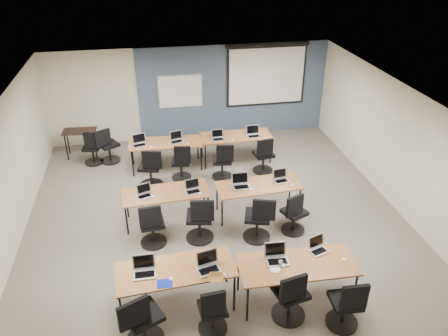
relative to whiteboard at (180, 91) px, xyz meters
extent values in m
cube|color=#6B6354|center=(0.30, -4.43, -1.45)|extent=(8.00, 9.00, 0.02)
cube|color=white|center=(0.30, -4.43, 1.25)|extent=(8.00, 9.00, 0.02)
cube|color=beige|center=(0.30, 0.07, -0.10)|extent=(8.00, 0.04, 2.70)
cube|color=beige|center=(-3.70, -4.43, -0.10)|extent=(0.04, 9.00, 2.70)
cube|color=beige|center=(4.30, -4.43, -0.10)|extent=(0.04, 9.00, 2.70)
cube|color=#3D5977|center=(1.55, 0.04, -0.10)|extent=(5.50, 0.04, 2.70)
cube|color=silver|center=(0.00, 0.00, 0.00)|extent=(1.28, 0.02, 0.98)
cube|color=white|center=(0.00, -0.01, 0.00)|extent=(1.20, 0.02, 0.90)
cube|color=black|center=(2.50, -0.02, 0.35)|extent=(2.32, 0.03, 1.82)
cube|color=white|center=(2.50, -0.03, 0.31)|extent=(2.20, 0.02, 1.62)
cylinder|color=black|center=(2.50, -0.03, 1.19)|extent=(2.40, 0.10, 0.10)
cube|color=#99532A|center=(-0.74, -6.51, -0.73)|extent=(1.91, 0.79, 0.03)
cylinder|color=black|center=(-1.64, -6.84, -1.10)|extent=(0.04, 0.04, 0.70)
cylinder|color=black|center=(0.15, -6.84, -1.10)|extent=(0.04, 0.04, 0.70)
cylinder|color=black|center=(-1.64, -6.17, -1.10)|extent=(0.04, 0.04, 0.70)
cylinder|color=black|center=(0.15, -6.17, -1.10)|extent=(0.04, 0.04, 0.70)
cube|color=olive|center=(1.21, -6.75, -0.73)|extent=(1.92, 0.80, 0.03)
cylinder|color=black|center=(0.31, -7.09, -1.10)|extent=(0.04, 0.04, 0.70)
cylinder|color=black|center=(2.11, -7.09, -1.10)|extent=(0.04, 0.04, 0.70)
cylinder|color=black|center=(0.31, -6.41, -1.10)|extent=(0.04, 0.04, 0.70)
cylinder|color=black|center=(2.11, -6.41, -1.10)|extent=(0.04, 0.04, 0.70)
cube|color=brown|center=(-0.74, -4.15, -0.73)|extent=(1.79, 0.75, 0.03)
cylinder|color=black|center=(-1.57, -4.46, -1.10)|extent=(0.04, 0.04, 0.70)
cylinder|color=black|center=(0.10, -4.46, -1.10)|extent=(0.04, 0.04, 0.70)
cylinder|color=black|center=(-1.57, -3.83, -1.10)|extent=(0.04, 0.04, 0.70)
cylinder|color=black|center=(0.10, -3.83, -1.10)|extent=(0.04, 0.04, 0.70)
cube|color=#9F6733|center=(1.21, -4.22, -0.73)|extent=(1.79, 0.75, 0.03)
cylinder|color=black|center=(0.37, -4.53, -1.10)|extent=(0.04, 0.04, 0.70)
cylinder|color=black|center=(2.05, -4.53, -1.10)|extent=(0.04, 0.04, 0.70)
cylinder|color=black|center=(0.37, -3.90, -1.10)|extent=(0.04, 0.04, 0.70)
cylinder|color=black|center=(2.05, -3.90, -1.10)|extent=(0.04, 0.04, 0.70)
cube|color=#996037|center=(-0.59, -1.75, -0.73)|extent=(1.85, 0.77, 0.03)
cylinder|color=black|center=(-1.45, -2.07, -1.10)|extent=(0.04, 0.04, 0.70)
cylinder|color=black|center=(0.28, -2.07, -1.10)|extent=(0.04, 0.04, 0.70)
cylinder|color=black|center=(-1.45, -1.42, -1.10)|extent=(0.04, 0.04, 0.70)
cylinder|color=black|center=(0.28, -1.42, -1.10)|extent=(0.04, 0.04, 0.70)
cube|color=#965C39|center=(1.27, -1.68, -0.73)|extent=(1.86, 0.78, 0.03)
cylinder|color=black|center=(0.40, -2.00, -1.10)|extent=(0.04, 0.04, 0.70)
cylinder|color=black|center=(2.14, -2.00, -1.10)|extent=(0.04, 0.04, 0.70)
cylinder|color=black|center=(0.40, -1.35, -1.10)|extent=(0.04, 0.04, 0.70)
cylinder|color=black|center=(2.14, -1.35, -1.10)|extent=(0.04, 0.04, 0.70)
cube|color=silver|center=(-1.24, -6.54, -0.71)|extent=(0.36, 0.26, 0.02)
cube|color=black|center=(-1.24, -6.56, -0.70)|extent=(0.30, 0.15, 0.00)
cube|color=silver|center=(-1.24, -6.40, -0.57)|extent=(0.36, 0.07, 0.25)
cube|color=black|center=(-1.24, -6.41, -0.57)|extent=(0.31, 0.05, 0.20)
ellipsoid|color=white|center=(-0.84, -6.72, -0.71)|extent=(0.07, 0.09, 0.03)
cylinder|color=black|center=(-1.30, -7.20, -1.19)|extent=(0.06, 0.06, 0.51)
cube|color=black|center=(-1.30, -7.20, -0.90)|extent=(0.51, 0.51, 0.08)
cube|color=black|center=(-1.40, -7.41, -0.62)|extent=(0.47, 0.06, 0.44)
cube|color=#B7B7C3|center=(-0.23, -6.63, -0.71)|extent=(0.36, 0.26, 0.02)
cube|color=black|center=(-0.23, -6.65, -0.70)|extent=(0.31, 0.15, 0.00)
cube|color=#B7B7C3|center=(-0.23, -6.49, -0.57)|extent=(0.36, 0.07, 0.25)
cube|color=black|center=(-0.23, -6.50, -0.57)|extent=(0.32, 0.05, 0.20)
ellipsoid|color=white|center=(-0.01, -6.80, -0.71)|extent=(0.10, 0.12, 0.04)
cylinder|color=black|center=(-0.26, -7.16, -1.42)|extent=(0.46, 0.46, 0.05)
cylinder|color=black|center=(-0.26, -7.16, -1.25)|extent=(0.06, 0.06, 0.41)
cube|color=black|center=(-0.26, -7.16, -1.00)|extent=(0.41, 0.41, 0.08)
cube|color=black|center=(-0.27, -7.35, -0.72)|extent=(0.37, 0.06, 0.44)
cube|color=#A5A6AF|center=(0.91, -6.64, -0.71)|extent=(0.36, 0.26, 0.02)
cube|color=black|center=(0.91, -6.66, -0.70)|extent=(0.31, 0.15, 0.00)
cube|color=#A5A6AF|center=(0.91, -6.49, -0.57)|extent=(0.36, 0.07, 0.25)
cube|color=black|center=(0.91, -6.50, -0.57)|extent=(0.32, 0.05, 0.20)
ellipsoid|color=white|center=(0.97, -6.75, -0.71)|extent=(0.08, 0.11, 0.04)
cylinder|color=black|center=(0.99, -7.12, -1.42)|extent=(0.55, 0.55, 0.05)
cylinder|color=black|center=(0.99, -7.12, -1.21)|extent=(0.06, 0.06, 0.48)
cube|color=black|center=(0.99, -7.12, -0.93)|extent=(0.48, 0.48, 0.08)
cube|color=black|center=(0.94, -7.33, -0.65)|extent=(0.44, 0.06, 0.44)
cube|color=silver|center=(1.66, -6.51, -0.71)|extent=(0.31, 0.22, 0.02)
cube|color=black|center=(1.66, -6.53, -0.70)|extent=(0.26, 0.13, 0.00)
cube|color=silver|center=(1.66, -6.39, -0.59)|extent=(0.31, 0.06, 0.21)
cube|color=black|center=(1.66, -6.40, -0.59)|extent=(0.27, 0.04, 0.17)
ellipsoid|color=white|center=(1.99, -6.80, -0.71)|extent=(0.07, 0.10, 0.03)
cylinder|color=black|center=(1.77, -7.43, -1.42)|extent=(0.51, 0.51, 0.05)
cylinder|color=black|center=(1.77, -7.43, -1.22)|extent=(0.06, 0.06, 0.45)
cube|color=black|center=(1.77, -7.43, -0.96)|extent=(0.45, 0.45, 0.08)
cube|color=black|center=(1.78, -7.63, -0.68)|extent=(0.41, 0.06, 0.44)
cube|color=#A7A7B2|center=(-1.18, -4.24, -0.71)|extent=(0.30, 0.22, 0.02)
cube|color=black|center=(-1.18, -4.26, -0.70)|extent=(0.25, 0.13, 0.00)
cube|color=#A7A7B2|center=(-1.18, -4.12, -0.59)|extent=(0.30, 0.06, 0.21)
cube|color=black|center=(-1.18, -4.13, -0.59)|extent=(0.26, 0.04, 0.17)
ellipsoid|color=white|center=(-1.00, -4.28, -0.71)|extent=(0.07, 0.10, 0.03)
cylinder|color=black|center=(-1.07, -4.84, -1.42)|extent=(0.52, 0.52, 0.05)
cylinder|color=black|center=(-1.07, -4.84, -1.22)|extent=(0.06, 0.06, 0.46)
cube|color=black|center=(-1.07, -4.84, -0.95)|extent=(0.46, 0.46, 0.08)
cube|color=black|center=(-1.09, -5.05, -0.67)|extent=(0.42, 0.06, 0.44)
cube|color=#A4A4AD|center=(-0.18, -4.25, -0.71)|extent=(0.31, 0.22, 0.02)
cube|color=black|center=(-0.18, -4.27, -0.70)|extent=(0.26, 0.13, 0.00)
cube|color=#A4A4AD|center=(-0.18, -4.13, -0.59)|extent=(0.31, 0.06, 0.21)
cube|color=black|center=(-0.18, -4.13, -0.59)|extent=(0.27, 0.04, 0.17)
ellipsoid|color=white|center=(-0.04, -4.35, -0.71)|extent=(0.07, 0.10, 0.03)
cylinder|color=black|center=(-0.15, -4.85, -1.42)|extent=(0.56, 0.56, 0.05)
cylinder|color=black|center=(-0.15, -4.85, -1.20)|extent=(0.06, 0.06, 0.49)
cube|color=black|center=(-0.15, -4.85, -0.92)|extent=(0.49, 0.49, 0.08)
cube|color=black|center=(-0.11, -5.07, -0.64)|extent=(0.45, 0.06, 0.44)
cube|color=#B0B0B2|center=(0.84, -4.25, -0.71)|extent=(0.36, 0.26, 0.02)
cube|color=black|center=(0.84, -4.27, -0.70)|extent=(0.31, 0.15, 0.00)
cube|color=#B0B0B2|center=(0.84, -4.11, -0.57)|extent=(0.36, 0.07, 0.25)
cube|color=black|center=(0.84, -4.12, -0.57)|extent=(0.32, 0.05, 0.20)
ellipsoid|color=white|center=(1.02, -4.37, -0.71)|extent=(0.06, 0.10, 0.03)
cylinder|color=black|center=(0.99, -5.05, -1.42)|extent=(0.55, 0.55, 0.05)
cylinder|color=black|center=(0.99, -5.05, -1.20)|extent=(0.06, 0.06, 0.49)
cube|color=black|center=(0.99, -5.05, -0.92)|extent=(0.49, 0.49, 0.08)
cube|color=black|center=(1.05, -5.26, -0.64)|extent=(0.45, 0.06, 0.44)
cube|color=#9D9DA9|center=(1.74, -4.17, -0.71)|extent=(0.31, 0.23, 0.02)
cube|color=black|center=(1.74, -4.19, -0.70)|extent=(0.27, 0.13, 0.00)
cube|color=#9D9DA9|center=(1.74, -4.04, -0.59)|extent=(0.31, 0.06, 0.22)
cube|color=black|center=(1.74, -4.05, -0.59)|extent=(0.28, 0.04, 0.18)
ellipsoid|color=white|center=(1.92, -4.37, -0.71)|extent=(0.08, 0.11, 0.04)
cylinder|color=black|center=(1.78, -4.97, -1.42)|extent=(0.49, 0.49, 0.05)
cylinder|color=black|center=(1.78, -4.97, -1.23)|extent=(0.06, 0.06, 0.43)
cube|color=black|center=(1.78, -4.97, -0.98)|extent=(0.43, 0.43, 0.08)
cube|color=black|center=(1.71, -5.15, -0.70)|extent=(0.39, 0.06, 0.44)
cube|color=#A5A4B1|center=(-1.24, -1.82, -0.71)|extent=(0.34, 0.25, 0.02)
cube|color=black|center=(-1.24, -1.84, -0.70)|extent=(0.29, 0.15, 0.00)
cube|color=#A5A4B1|center=(-1.24, -1.69, -0.58)|extent=(0.34, 0.06, 0.24)
cube|color=black|center=(-1.24, -1.70, -0.58)|extent=(0.30, 0.05, 0.19)
ellipsoid|color=white|center=(-0.96, -1.98, -0.71)|extent=(0.07, 0.10, 0.03)
cylinder|color=black|center=(-1.02, -2.60, -1.42)|extent=(0.56, 0.56, 0.05)
cylinder|color=black|center=(-1.02, -2.60, -1.20)|extent=(0.06, 0.06, 0.50)
cube|color=black|center=(-1.02, -2.60, -0.91)|extent=(0.50, 0.50, 0.08)
cube|color=black|center=(-0.97, -2.82, -0.63)|extent=(0.46, 0.06, 0.44)
cube|color=#B6B6B8|center=(-0.30, -1.78, -0.71)|extent=(0.33, 0.24, 0.02)
cube|color=black|center=(-0.30, -1.80, -0.70)|extent=(0.28, 0.14, 0.00)
cube|color=#B6B6B8|center=(-0.30, -1.65, -0.58)|extent=(0.33, 0.06, 0.22)
cube|color=black|center=(-0.30, -1.66, -0.58)|extent=(0.29, 0.04, 0.18)
ellipsoid|color=white|center=(-0.04, -1.97, -0.71)|extent=(0.06, 0.09, 0.03)
cylinder|color=black|center=(-0.27, -2.37, -1.42)|extent=(0.49, 0.49, 0.05)
cylinder|color=black|center=(-0.27, -2.37, -1.23)|extent=(0.06, 0.06, 0.43)
cube|color=black|center=(-0.27, -2.37, -0.98)|extent=(0.43, 0.43, 0.08)
cube|color=black|center=(-0.24, -2.57, -0.70)|extent=(0.40, 0.06, 0.44)
cube|color=#B7B7C2|center=(0.76, -1.85, -0.71)|extent=(0.31, 0.22, 0.02)
cube|color=black|center=(0.76, -1.87, -0.70)|extent=(0.26, 0.13, 0.00)
cube|color=#B7B7C2|center=(0.76, -1.73, -0.59)|extent=(0.31, 0.06, 0.21)
cube|color=black|center=(0.76, -1.73, -0.59)|extent=(0.27, 0.04, 0.17)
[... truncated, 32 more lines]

